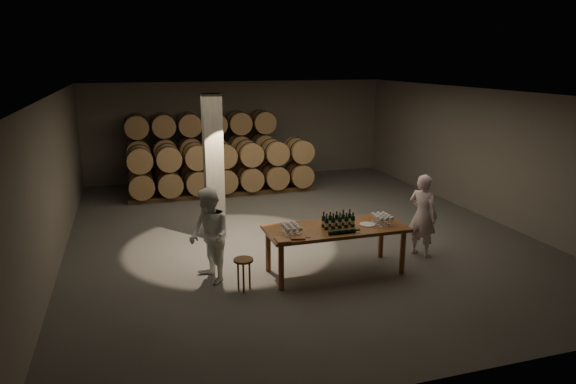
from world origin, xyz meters
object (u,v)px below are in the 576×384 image
object	(u,v)px
tasting_table	(335,232)
notebook_near	(298,237)
person_man	(423,215)
person_woman	(209,236)
bottle_cluster	(338,221)
plate	(368,224)
stool	(244,265)

from	to	relation	value
tasting_table	notebook_near	xyz separation A→B (m)	(-0.86, -0.38, 0.12)
notebook_near	person_man	bearing A→B (deg)	27.69
person_man	person_woman	bearing A→B (deg)	61.23
bottle_cluster	plate	size ratio (longest dim) A/B	2.00
bottle_cluster	person_man	distance (m)	2.01
person_man	tasting_table	bearing A→B (deg)	69.73
stool	person_man	xyz separation A→B (m)	(3.82, 0.54, 0.38)
tasting_table	stool	xyz separation A→B (m)	(-1.80, -0.24, -0.33)
plate	stool	bearing A→B (deg)	-175.88
bottle_cluster	plate	xyz separation A→B (m)	(0.58, -0.05, -0.10)
stool	person_woman	world-z (taller)	person_woman
notebook_near	tasting_table	bearing A→B (deg)	38.21
plate	person_man	world-z (taller)	person_man
tasting_table	bottle_cluster	size ratio (longest dim) A/B	4.36
bottle_cluster	tasting_table	bearing A→B (deg)	161.18
stool	person_woman	size ratio (longest dim) A/B	0.33
plate	person_woman	world-z (taller)	person_woman
tasting_table	person_man	xyz separation A→B (m)	(2.02, 0.30, 0.05)
bottle_cluster	person_woman	world-z (taller)	person_woman
plate	notebook_near	world-z (taller)	notebook_near
bottle_cluster	person_man	xyz separation A→B (m)	(1.98, 0.31, -0.16)
person_woman	tasting_table	bearing A→B (deg)	66.09
person_man	person_woman	xyz separation A→B (m)	(-4.31, 0.01, 0.01)
bottle_cluster	person_woman	bearing A→B (deg)	172.20
tasting_table	person_woman	distance (m)	2.31
person_woman	notebook_near	bearing A→B (deg)	48.05
plate	notebook_near	distance (m)	1.51
tasting_table	plate	distance (m)	0.63
plate	stool	size ratio (longest dim) A/B	0.52
bottle_cluster	person_woman	distance (m)	2.36
notebook_near	stool	bearing A→B (deg)	-174.02
tasting_table	bottle_cluster	bearing A→B (deg)	-18.82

